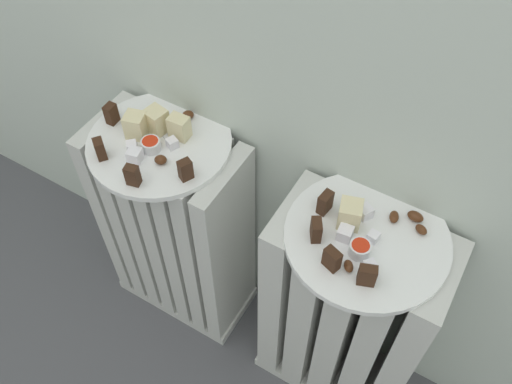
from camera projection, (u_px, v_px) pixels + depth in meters
The scene contains 33 objects.
radiator_left at pixel (177, 231), 1.31m from camera, with size 0.34×0.18×0.59m.
radiator_right at pixel (344, 317), 1.17m from camera, with size 0.34×0.18×0.59m.
plate_left at pixel (159, 143), 1.07m from camera, with size 0.29×0.29×0.01m, color white.
plate_right at pixel (367, 238), 0.93m from camera, with size 0.29×0.29×0.01m, color white.
dark_cake_slice_left_0 at pixel (111, 114), 1.08m from camera, with size 0.02×0.02×0.04m, color #382114.
dark_cake_slice_left_1 at pixel (100, 149), 1.02m from camera, with size 0.02×0.02×0.04m, color #382114.
dark_cake_slice_left_2 at pixel (132, 175), 0.98m from camera, with size 0.02×0.02×0.04m, color #382114.
dark_cake_slice_left_3 at pixel (185, 170), 0.99m from camera, with size 0.02×0.02×0.04m, color #382114.
marble_cake_slice_left_0 at pixel (179, 127), 1.05m from camera, with size 0.04×0.03×0.05m, color beige.
marble_cake_slice_left_1 at pixel (136, 125), 1.06m from camera, with size 0.04×0.04×0.05m, color beige.
marble_cake_slice_left_2 at pixel (157, 120), 1.06m from camera, with size 0.04×0.04×0.05m, color beige.
turkish_delight_left_0 at pixel (172, 143), 1.05m from camera, with size 0.02×0.02×0.02m, color white.
turkish_delight_left_1 at pixel (135, 155), 1.02m from camera, with size 0.03×0.03×0.03m, color white.
turkish_delight_left_2 at pixel (132, 146), 1.04m from camera, with size 0.02×0.02×0.02m, color white.
medjool_date_left_0 at pixel (188, 115), 1.10m from camera, with size 0.02×0.02×0.02m, color #4C2814.
medjool_date_left_1 at pixel (161, 160), 1.02m from camera, with size 0.02×0.02×0.02m, color #4C2814.
medjool_date_left_2 at pixel (144, 115), 1.10m from camera, with size 0.03×0.02×0.02m, color #4C2814.
jam_bowl_left at pixel (151, 144), 1.04m from camera, with size 0.04×0.04×0.02m.
dark_cake_slice_right_0 at pixel (325, 202), 0.95m from camera, with size 0.03×0.02×0.04m, color #382114.
dark_cake_slice_right_1 at pixel (316, 230), 0.91m from camera, with size 0.03×0.02×0.04m, color #382114.
dark_cake_slice_right_2 at pixel (332, 259), 0.87m from camera, with size 0.03×0.02×0.04m, color #382114.
dark_cake_slice_right_3 at pixel (367, 275), 0.86m from camera, with size 0.03×0.02×0.04m, color #382114.
marble_cake_slice_right_0 at pixel (350, 214), 0.93m from camera, with size 0.04×0.04×0.05m, color beige.
turkish_delight_right_0 at pixel (345, 233), 0.92m from camera, with size 0.02×0.02×0.02m, color white.
turkish_delight_right_1 at pixel (373, 237), 0.92m from camera, with size 0.02×0.02×0.02m, color white.
turkish_delight_right_2 at pixel (370, 267), 0.88m from camera, with size 0.02×0.02×0.02m, color white.
turkish_delight_right_3 at pixel (365, 212), 0.94m from camera, with size 0.02×0.02×0.02m, color white.
medjool_date_right_0 at pixel (421, 230), 0.93m from camera, with size 0.02×0.01×0.02m, color #4C2814.
medjool_date_right_1 at pixel (349, 266), 0.88m from camera, with size 0.02×0.01×0.02m, color #4C2814.
medjool_date_right_2 at pixel (415, 217), 0.94m from camera, with size 0.03×0.02×0.02m, color #4C2814.
medjool_date_right_3 at pixel (394, 217), 0.94m from camera, with size 0.03×0.02×0.02m, color #4C2814.
jam_bowl_right at pixel (360, 249), 0.90m from camera, with size 0.04×0.04×0.02m.
fork at pixel (155, 145), 1.06m from camera, with size 0.05×0.10×0.00m.
Camera 1 is at (0.32, -0.26, 1.38)m, focal length 38.34 mm.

